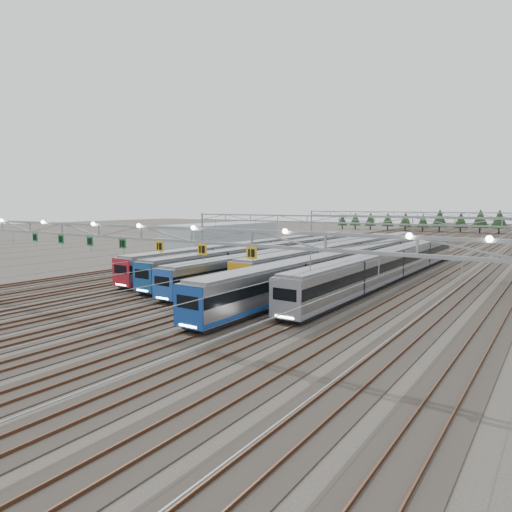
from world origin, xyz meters
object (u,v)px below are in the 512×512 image
Objects in this scene: train_f at (392,264)px; train_e at (353,263)px; gantry_mid at (339,225)px; gantry_far at (417,218)px; train_a at (263,251)px; train_d at (352,253)px; gantry_near at (140,235)px; train_c at (313,255)px; train_b at (273,255)px; west_shed at (222,235)px.

train_e is at bearing -157.07° from train_f.
gantry_far is at bearing 90.00° from gantry_mid.
train_d is at bearing 17.41° from train_a.
gantry_near reaches higher than gantry_mid.
train_a reaches higher than train_c.
train_d is 0.94× the size of train_e.
train_d is (4.50, 4.12, 0.16)m from train_c.
gantry_near is (-6.80, -29.33, 4.96)m from train_e.
gantry_mid is at bearing -90.00° from gantry_far.
train_b is 13.68m from train_e.
train_a is at bearing 107.39° from gantry_near.
train_b is at bearing -136.81° from train_d.
train_a is 0.92× the size of train_c.
train_f reaches higher than train_d.
gantry_near is at bearing -78.01° from train_b.
train_f reaches higher than train_e.
train_a is 1.02× the size of gantry_far.
west_shed is at bearing -138.61° from gantry_far.
train_a is 0.93× the size of train_e.
gantry_far is (0.05, 85.12, -0.70)m from gantry_near.
train_b is at bearing 170.63° from train_e.
gantry_near is at bearing -90.03° from gantry_far.
train_a is 6.17m from train_b.
train_d is at bearing 86.71° from gantry_near.
train_f reaches higher than train_b.
train_d reaches higher than train_c.
gantry_near is 1.88× the size of west_shed.
west_shed is (-32.37, 18.73, 0.70)m from train_c.
train_f is at bearing 70.12° from gantry_near.
train_c is 14.28m from train_f.
train_c is 1.12× the size of gantry_mid.
train_d is at bearing 42.47° from train_c.
train_e is at bearing 76.95° from gantry_near.
train_f is 0.95× the size of gantry_near.
train_e is at bearing -19.69° from train_a.
gantry_near reaches higher than train_b.
train_b is 18.00m from train_f.
gantry_far is 1.88× the size of west_shed.
train_a is 1.08× the size of train_f.
train_e is (13.50, -2.23, 0.06)m from train_b.
train_b is 0.96× the size of train_f.
train_f is at bearing 22.93° from train_e.
gantry_near is 64.79m from west_shed.
train_f is at bearing -27.01° from west_shed.
train_e is at bearing -31.43° from west_shed.
train_d is at bearing 135.74° from train_f.
gantry_far is at bearing 87.38° from train_c.
train_b reaches higher than train_c.
west_shed is (-45.87, 23.38, 0.53)m from train_f.
gantry_near is (-2.30, -40.00, 4.94)m from train_d.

